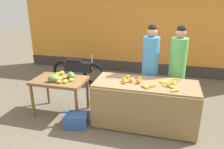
{
  "coord_description": "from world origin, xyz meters",
  "views": [
    {
      "loc": [
        0.77,
        -3.74,
        2.38
      ],
      "look_at": [
        -0.25,
        0.15,
        0.92
      ],
      "focal_mm": 34.35,
      "sensor_mm": 36.0,
      "label": 1
    }
  ],
  "objects_px": {
    "vendor_woman_green_shirt": "(177,70)",
    "parked_motorcycle": "(78,70)",
    "produce_crate": "(76,120)",
    "produce_sack": "(106,93)",
    "vendor_woman_blue_shirt": "(150,69)"
  },
  "relations": [
    {
      "from": "vendor_woman_green_shirt",
      "to": "parked_motorcycle",
      "type": "bearing_deg",
      "value": 160.14
    },
    {
      "from": "vendor_woman_green_shirt",
      "to": "produce_crate",
      "type": "distance_m",
      "value": 2.3
    },
    {
      "from": "produce_crate",
      "to": "produce_sack",
      "type": "relative_size",
      "value": 0.99
    },
    {
      "from": "parked_motorcycle",
      "to": "produce_sack",
      "type": "bearing_deg",
      "value": -39.63
    },
    {
      "from": "produce_crate",
      "to": "parked_motorcycle",
      "type": "bearing_deg",
      "value": 111.79
    },
    {
      "from": "vendor_woman_green_shirt",
      "to": "produce_sack",
      "type": "height_order",
      "value": "vendor_woman_green_shirt"
    },
    {
      "from": "vendor_woman_green_shirt",
      "to": "produce_sack",
      "type": "relative_size",
      "value": 4.2
    },
    {
      "from": "vendor_woman_blue_shirt",
      "to": "produce_sack",
      "type": "xyz_separation_m",
      "value": [
        -1.0,
        0.11,
        -0.73
      ]
    },
    {
      "from": "vendor_woman_blue_shirt",
      "to": "produce_crate",
      "type": "relative_size",
      "value": 4.27
    },
    {
      "from": "vendor_woman_blue_shirt",
      "to": "parked_motorcycle",
      "type": "relative_size",
      "value": 1.17
    },
    {
      "from": "parked_motorcycle",
      "to": "produce_sack",
      "type": "height_order",
      "value": "parked_motorcycle"
    },
    {
      "from": "produce_crate",
      "to": "produce_sack",
      "type": "bearing_deg",
      "value": 77.07
    },
    {
      "from": "vendor_woman_green_shirt",
      "to": "produce_crate",
      "type": "relative_size",
      "value": 4.24
    },
    {
      "from": "vendor_woman_green_shirt",
      "to": "produce_sack",
      "type": "distance_m",
      "value": 1.72
    },
    {
      "from": "produce_sack",
      "to": "vendor_woman_green_shirt",
      "type": "bearing_deg",
      "value": -1.7
    }
  ]
}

